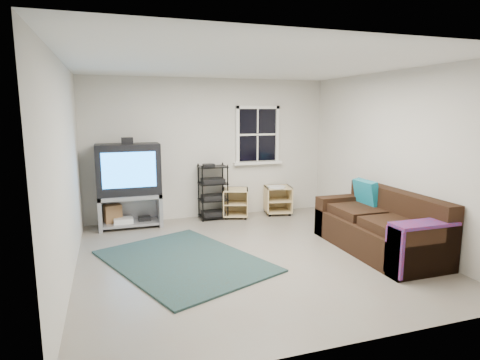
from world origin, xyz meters
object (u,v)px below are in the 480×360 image
object	(u,v)px
side_table_left	(236,202)
sofa	(380,228)
side_table_right	(277,198)
tv_unit	(129,178)
av_rack	(213,195)

from	to	relation	value
side_table_left	sofa	bearing A→B (deg)	-60.09
sofa	side_table_right	bearing A→B (deg)	102.95
side_table_left	side_table_right	size ratio (longest dim) A/B	1.01
tv_unit	sofa	world-z (taller)	tv_unit
sofa	tv_unit	bearing A→B (deg)	144.65
tv_unit	sofa	xyz separation A→B (m)	(3.36, -2.38, -0.52)
tv_unit	side_table_right	distance (m)	2.85
side_table_left	sofa	size ratio (longest dim) A/B	0.28
av_rack	side_table_left	bearing A→B (deg)	-1.15
tv_unit	side_table_right	bearing A→B (deg)	0.94
tv_unit	av_rack	size ratio (longest dim) A/B	1.51
tv_unit	side_table_left	xyz separation A→B (m)	(1.95, 0.07, -0.56)
tv_unit	side_table_right	world-z (taller)	tv_unit
sofa	side_table_left	bearing A→B (deg)	119.91
tv_unit	sofa	size ratio (longest dim) A/B	0.76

